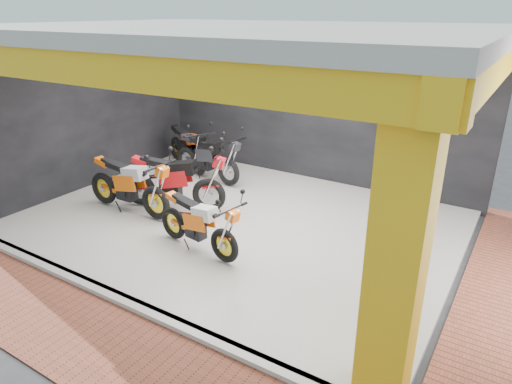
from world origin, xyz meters
TOP-DOWN VIEW (x-y plane):
  - ground at (0.00, 0.00)m, footprint 80.00×80.00m
  - showroom_floor at (0.00, 2.00)m, footprint 8.00×6.00m
  - showroom_ceiling at (0.00, 2.00)m, footprint 8.40×6.40m
  - back_wall at (0.00, 5.10)m, footprint 8.20×0.20m
  - left_wall at (-4.10, 2.00)m, footprint 0.20×6.20m
  - corner_column at (3.75, -0.75)m, footprint 0.50×0.50m
  - header_beam_front at (0.00, -1.00)m, footprint 8.40×0.30m
  - header_beam_right at (4.00, 2.00)m, footprint 0.30×6.40m
  - floor_kerb at (0.00, -1.02)m, footprint 8.00×0.20m
  - paver_front at (0.00, -1.80)m, footprint 9.00×1.40m
  - paver_right at (4.80, 2.00)m, footprint 1.40×7.00m
  - moto_hero at (0.74, 0.56)m, footprint 2.04×1.01m
  - moto_row_a at (-1.33, 1.17)m, footprint 2.27×0.85m
  - moto_row_b at (-0.69, 2.02)m, footprint 2.49×1.59m
  - moto_row_c at (-2.27, 3.64)m, footprint 2.26×1.64m
  - moto_row_d at (-1.22, 3.44)m, footprint 2.26×1.09m

SIDE VIEW (x-z plane):
  - ground at x=0.00m, z-range 0.00..0.00m
  - paver_front at x=0.00m, z-range 0.00..0.03m
  - paver_right at x=4.80m, z-range 0.00..0.03m
  - showroom_floor at x=0.00m, z-range 0.00..0.10m
  - floor_kerb at x=0.00m, z-range 0.00..0.10m
  - moto_hero at x=0.74m, z-range 0.10..1.29m
  - moto_row_c at x=-2.27m, z-range 0.10..1.40m
  - moto_row_d at x=-1.22m, z-range 0.10..1.43m
  - moto_row_a at x=-1.33m, z-range 0.10..1.48m
  - moto_row_b at x=-0.69m, z-range 0.10..1.53m
  - back_wall at x=0.00m, z-range 0.00..3.50m
  - left_wall at x=-4.10m, z-range 0.00..3.50m
  - corner_column at x=3.75m, z-range 0.00..3.50m
  - header_beam_front at x=0.00m, z-range 3.10..3.50m
  - header_beam_right at x=4.00m, z-range 3.10..3.50m
  - showroom_ceiling at x=0.00m, z-range 3.50..3.70m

